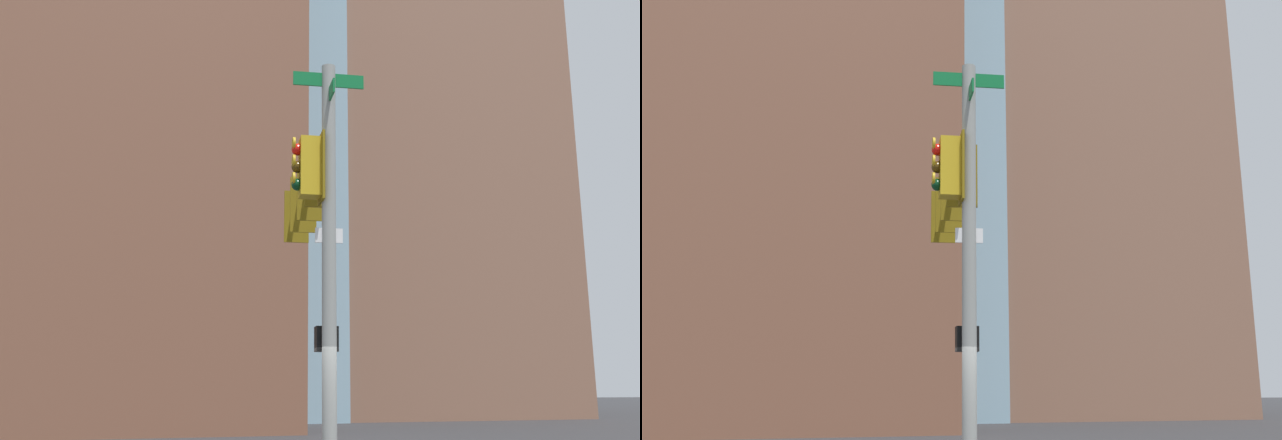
# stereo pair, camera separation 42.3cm
# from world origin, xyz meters

# --- Properties ---
(signal_pole_assembly) EXTENTS (5.42, 1.44, 7.22)m
(signal_pole_assembly) POSITION_xyz_m (1.31, -0.05, 4.95)
(signal_pole_assembly) COLOR gray
(signal_pole_assembly) RESTS_ON ground_plane
(building_brick_nearside) EXTENTS (20.61, 18.11, 39.57)m
(building_brick_nearside) POSITION_xyz_m (27.98, 4.40, 19.78)
(building_brick_nearside) COLOR brown
(building_brick_nearside) RESTS_ON ground_plane
(building_brick_midblock) EXTENTS (22.18, 16.44, 31.56)m
(building_brick_midblock) POSITION_xyz_m (37.69, -16.97, 15.78)
(building_brick_midblock) COLOR #845B47
(building_brick_midblock) RESTS_ON ground_plane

